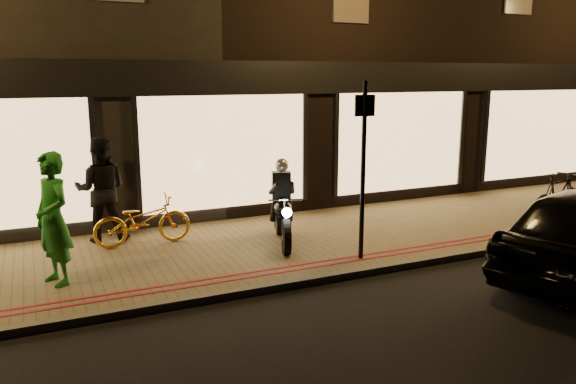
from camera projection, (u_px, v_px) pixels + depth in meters
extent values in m
plane|color=black|center=(309.00, 286.00, 8.68)|extent=(90.00, 90.00, 0.00)
cube|color=#736447|center=(261.00, 247.00, 10.45)|extent=(50.00, 4.00, 0.12)
cube|color=#59544C|center=(308.00, 282.00, 8.72)|extent=(50.00, 0.14, 0.12)
cube|color=maroon|center=(297.00, 270.00, 9.06)|extent=(50.00, 0.06, 0.01)
cube|color=maroon|center=(291.00, 266.00, 9.24)|extent=(50.00, 0.06, 0.01)
cube|color=black|center=(350.00, 42.00, 18.27)|extent=(12.00, 10.00, 8.50)
cube|color=black|center=(224.00, 78.00, 11.55)|extent=(48.00, 0.12, 0.70)
cube|color=#FFCB7F|center=(226.00, 152.00, 11.86)|extent=(3.60, 0.06, 2.38)
cube|color=#FFCB7F|center=(401.00, 142.00, 13.70)|extent=(3.60, 0.06, 2.38)
cube|color=#FFCB7F|center=(535.00, 134.00, 15.54)|extent=(3.60, 0.06, 2.38)
cylinder|color=black|center=(286.00, 237.00, 9.78)|extent=(0.32, 0.65, 0.64)
cylinder|color=black|center=(279.00, 218.00, 11.04)|extent=(0.32, 0.65, 0.64)
cylinder|color=silver|center=(286.00, 237.00, 9.78)|extent=(0.18, 0.18, 0.14)
cylinder|color=silver|center=(279.00, 218.00, 11.04)|extent=(0.18, 0.18, 0.14)
cube|color=black|center=(282.00, 222.00, 10.44)|extent=(0.47, 0.75, 0.30)
ellipsoid|color=black|center=(283.00, 208.00, 10.25)|extent=(0.47, 0.58, 0.29)
cube|color=black|center=(281.00, 203.00, 10.67)|extent=(0.38, 0.59, 0.09)
cylinder|color=silver|center=(285.00, 200.00, 9.79)|extent=(0.58, 0.22, 0.03)
cylinder|color=silver|center=(286.00, 220.00, 9.77)|extent=(0.15, 0.33, 0.71)
sphere|color=white|center=(287.00, 213.00, 9.60)|extent=(0.22, 0.22, 0.17)
cylinder|color=silver|center=(286.00, 222.00, 10.92)|extent=(0.24, 0.54, 0.07)
cube|color=black|center=(281.00, 186.00, 10.47)|extent=(0.39, 0.32, 0.55)
sphere|color=silver|center=(282.00, 165.00, 10.33)|extent=(0.33, 0.33, 0.26)
cylinder|color=black|center=(274.00, 188.00, 10.14)|extent=(0.20, 0.61, 0.34)
cylinder|color=black|center=(292.00, 188.00, 10.17)|extent=(0.35, 0.58, 0.34)
cylinder|color=black|center=(274.00, 210.00, 10.51)|extent=(0.12, 0.27, 0.46)
cylinder|color=black|center=(289.00, 210.00, 10.54)|extent=(0.26, 0.29, 0.46)
cylinder|color=black|center=(363.00, 172.00, 9.37)|extent=(0.09, 0.09, 3.00)
cube|color=black|center=(365.00, 106.00, 9.14)|extent=(0.35, 0.07, 0.35)
imported|color=orange|center=(143.00, 221.00, 10.31)|extent=(1.77, 0.62, 0.93)
imported|color=black|center=(558.00, 198.00, 11.79)|extent=(1.90, 0.87, 1.10)
imported|color=#207924|center=(53.00, 219.00, 8.29)|extent=(0.74, 0.86, 2.00)
imported|color=black|center=(101.00, 190.00, 10.46)|extent=(1.12, 0.96, 1.98)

